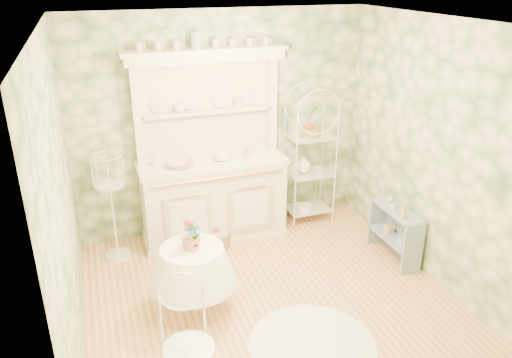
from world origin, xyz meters
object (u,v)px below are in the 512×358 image
object	(u,v)px
bakers_rack	(310,151)
birdcage_stand	(111,200)
floor_basket	(216,237)
cafe_chair	(189,352)
side_shelf	(394,235)
kitchen_dresser	(212,149)
round_table	(194,283)

from	to	relation	value
bakers_rack	birdcage_stand	world-z (taller)	bakers_rack
floor_basket	birdcage_stand	bearing A→B (deg)	173.35
birdcage_stand	cafe_chair	bearing A→B (deg)	-80.46
cafe_chair	floor_basket	xyz separation A→B (m)	(0.77, 2.15, -0.30)
side_shelf	birdcage_stand	xyz separation A→B (m)	(-3.02, 1.04, 0.44)
kitchen_dresser	bakers_rack	world-z (taller)	kitchen_dresser
kitchen_dresser	cafe_chair	xyz separation A→B (m)	(-0.81, -2.41, -0.73)
side_shelf	birdcage_stand	bearing A→B (deg)	167.70
round_table	floor_basket	size ratio (longest dim) A/B	1.78
round_table	bakers_rack	bearing A→B (deg)	38.20
birdcage_stand	side_shelf	bearing A→B (deg)	-19.04
round_table	cafe_chair	bearing A→B (deg)	-103.97
cafe_chair	birdcage_stand	world-z (taller)	birdcage_stand
bakers_rack	side_shelf	bearing A→B (deg)	-66.99
birdcage_stand	floor_basket	world-z (taller)	birdcage_stand
bakers_rack	birdcage_stand	size ratio (longest dim) A/B	1.32
side_shelf	kitchen_dresser	bearing A→B (deg)	154.14
bakers_rack	cafe_chair	distance (m)	3.28
kitchen_dresser	round_table	size ratio (longest dim) A/B	3.46
bakers_rack	birdcage_stand	xyz separation A→B (m)	(-2.49, -0.17, -0.23)
birdcage_stand	floor_basket	size ratio (longest dim) A/B	3.89
round_table	birdcage_stand	bearing A→B (deg)	116.13
kitchen_dresser	birdcage_stand	size ratio (longest dim) A/B	1.59
side_shelf	birdcage_stand	distance (m)	3.23
bakers_rack	round_table	size ratio (longest dim) A/B	2.89
kitchen_dresser	bakers_rack	size ratio (longest dim) A/B	1.20
kitchen_dresser	birdcage_stand	distance (m)	1.28
kitchen_dresser	birdcage_stand	bearing A→B (deg)	-174.06
birdcage_stand	bakers_rack	bearing A→B (deg)	3.99
kitchen_dresser	bakers_rack	bearing A→B (deg)	2.18
side_shelf	bakers_rack	bearing A→B (deg)	120.47
kitchen_dresser	floor_basket	xyz separation A→B (m)	(-0.05, -0.26, -1.02)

